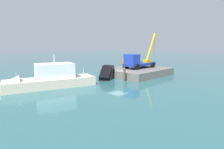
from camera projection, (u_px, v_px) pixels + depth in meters
name	position (u px, v px, depth m)	size (l,w,h in m)	color
ground	(118.00, 78.00, 30.39)	(200.00, 200.00, 0.00)	#2D6066
dock	(137.00, 72.00, 33.82)	(10.81, 8.79, 1.20)	slate
crane_truck	(138.00, 61.00, 33.48)	(9.37, 2.83, 6.57)	navy
dock_worker	(123.00, 63.00, 34.47)	(0.34, 0.34, 1.66)	black
salvaged_car	(106.00, 75.00, 29.24)	(4.29, 3.55, 3.34)	black
moored_yacht	(38.00, 85.00, 23.44)	(13.64, 7.08, 5.90)	beige
piling_near	(104.00, 72.00, 30.95)	(0.35, 0.35, 1.90)	brown
piling_mid	(124.00, 75.00, 27.94)	(0.32, 0.32, 1.87)	brown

